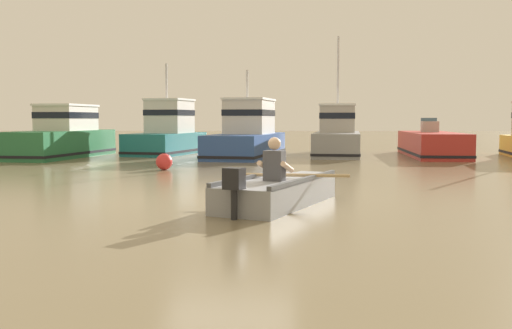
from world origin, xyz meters
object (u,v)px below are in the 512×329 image
at_px(moored_boat_teal, 167,134).
at_px(moored_boat_blue, 247,135).
at_px(rowboat_with_person, 279,190).
at_px(mooring_buoy, 164,162).
at_px(moored_boat_red, 432,145).
at_px(moored_boat_grey, 337,136).
at_px(moored_boat_green, 62,137).

xyz_separation_m(moored_boat_teal, moored_boat_blue, (3.52, -1.63, -0.02)).
relative_size(rowboat_with_person, mooring_buoy, 7.38).
bearing_deg(moored_boat_red, moored_boat_blue, -175.56).
xyz_separation_m(moored_boat_grey, mooring_buoy, (-5.80, -7.40, -0.55)).
xyz_separation_m(moored_boat_teal, moored_boat_grey, (7.21, -0.37, -0.08)).
height_order(moored_boat_grey, moored_boat_red, moored_boat_grey).
xyz_separation_m(moored_boat_teal, mooring_buoy, (1.41, -7.76, -0.62)).
bearing_deg(mooring_buoy, moored_boat_teal, 100.29).
height_order(moored_boat_teal, moored_boat_grey, moored_boat_grey).
height_order(moored_boat_teal, moored_boat_blue, moored_boat_teal).
height_order(moored_boat_blue, mooring_buoy, moored_boat_blue).
height_order(rowboat_with_person, moored_boat_blue, moored_boat_blue).
xyz_separation_m(moored_boat_green, moored_boat_grey, (10.95, 1.79, 0.01)).
height_order(rowboat_with_person, moored_boat_red, moored_boat_red).
bearing_deg(moored_boat_grey, moored_boat_blue, -161.00).
xyz_separation_m(moored_boat_blue, moored_boat_grey, (3.69, 1.27, -0.06)).
relative_size(moored_boat_grey, moored_boat_red, 0.92).
distance_m(moored_boat_teal, moored_boat_blue, 3.88).
height_order(moored_boat_green, moored_boat_red, moored_boat_green).
height_order(moored_boat_green, mooring_buoy, moored_boat_green).
relative_size(moored_boat_red, mooring_buoy, 13.14).
distance_m(moored_boat_grey, mooring_buoy, 9.42).
xyz_separation_m(moored_boat_green, moored_boat_teal, (3.74, 2.16, 0.08)).
relative_size(rowboat_with_person, moored_boat_blue, 0.59).
relative_size(moored_boat_green, moored_boat_blue, 0.98).
distance_m(moored_boat_blue, moored_boat_red, 7.43).
relative_size(moored_boat_green, moored_boat_grey, 1.02).
xyz_separation_m(moored_boat_green, mooring_buoy, (5.15, -5.60, -0.54)).
distance_m(rowboat_with_person, moored_boat_blue, 12.91).
xyz_separation_m(rowboat_with_person, mooring_buoy, (-3.39, 6.71, -0.01)).
relative_size(moored_boat_blue, moored_boat_red, 0.96).
bearing_deg(moored_boat_blue, moored_boat_red, 4.44).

